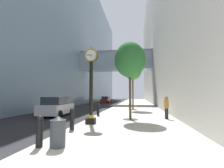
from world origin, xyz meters
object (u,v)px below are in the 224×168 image
at_px(street_tree_mid_near, 133,70).
at_px(car_red_near, 106,100).
at_px(bollard_second, 72,119).
at_px(car_white_mid, 56,107).
at_px(bollard_nearest, 39,130).
at_px(bollard_fourth, 98,109).
at_px(trash_bin, 58,131).
at_px(street_tree_near, 130,60).
at_px(street_clock, 91,81).
at_px(pedestrian_walking, 166,107).

xyz_separation_m(street_tree_mid_near, car_red_near, (-7.02, 19.86, -4.13)).
relative_size(bollard_second, car_white_mid, 0.27).
relative_size(bollard_nearest, bollard_second, 1.00).
distance_m(bollard_fourth, trash_bin, 8.58).
distance_m(bollard_nearest, trash_bin, 0.62).
relative_size(bollard_second, street_tree_mid_near, 0.18).
bearing_deg(bollard_second, street_tree_near, 55.11).
xyz_separation_m(bollard_second, street_tree_mid_near, (2.81, 11.97, 4.18)).
xyz_separation_m(bollard_second, bollard_fourth, (0.00, 5.79, 0.00)).
height_order(bollard_nearest, street_tree_near, street_tree_near).
bearing_deg(street_clock, street_tree_near, 42.50).
distance_m(trash_bin, pedestrian_walking, 8.86).
bearing_deg(street_tree_mid_near, car_red_near, 109.46).
height_order(bollard_nearest, car_white_mid, car_white_mid).
relative_size(bollard_second, trash_bin, 1.03).
bearing_deg(street_tree_near, street_tree_mid_near, 90.00).
distance_m(trash_bin, car_red_near, 34.94).
relative_size(street_tree_mid_near, car_red_near, 1.27).
bearing_deg(street_tree_mid_near, car_white_mid, -139.17).
relative_size(trash_bin, car_white_mid, 0.26).
height_order(bollard_fourth, street_tree_near, street_tree_near).
xyz_separation_m(street_tree_near, pedestrian_walking, (2.64, 0.60, -3.47)).
xyz_separation_m(bollard_fourth, car_red_near, (-4.21, 26.05, 0.06)).
height_order(street_tree_mid_near, trash_bin, street_tree_mid_near).
bearing_deg(pedestrian_walking, street_tree_near, -167.19).
xyz_separation_m(bollard_fourth, street_tree_mid_near, (2.81, 6.18, 4.18)).
xyz_separation_m(street_tree_near, trash_bin, (-2.20, -6.81, -3.83)).
xyz_separation_m(trash_bin, pedestrian_walking, (4.85, 7.41, 0.35)).
bearing_deg(street_clock, trash_bin, -88.16).
distance_m(bollard_nearest, car_white_mid, 9.83).
bearing_deg(street_tree_mid_near, pedestrian_walking, -70.18).
relative_size(bollard_second, pedestrian_walking, 0.64).
distance_m(street_clock, bollard_fourth, 4.46).
height_order(bollard_nearest, bollard_fourth, same).
distance_m(street_tree_mid_near, car_red_near, 21.46).
bearing_deg(bollard_fourth, street_tree_near, -31.92).
height_order(trash_bin, pedestrian_walking, pedestrian_walking).
bearing_deg(car_white_mid, trash_bin, -62.54).
distance_m(car_red_near, car_white_mid, 25.74).
height_order(street_tree_mid_near, pedestrian_walking, street_tree_mid_near).
height_order(bollard_fourth, trash_bin, bollard_fourth).
height_order(bollard_second, street_tree_near, street_tree_near).
relative_size(pedestrian_walking, car_red_near, 0.35).
bearing_deg(car_red_near, pedestrian_walking, -70.44).
distance_m(bollard_second, street_tree_near, 6.21).
distance_m(street_clock, bollard_second, 2.86).
xyz_separation_m(bollard_nearest, bollard_fourth, (0.00, 8.68, 0.00)).
distance_m(bollard_second, trash_bin, 2.84).
bearing_deg(bollard_fourth, car_red_near, 99.17).
relative_size(street_tree_near, car_white_mid, 1.41).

